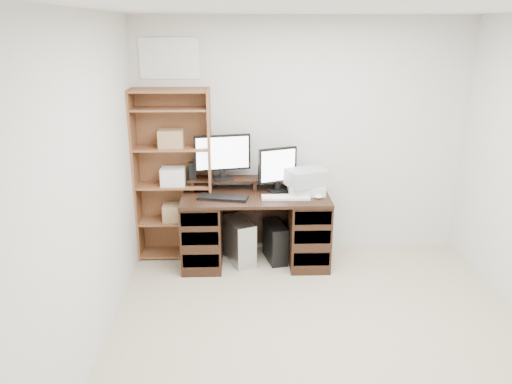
{
  "coord_description": "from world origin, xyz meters",
  "views": [
    {
      "loc": [
        -0.65,
        -3.18,
        2.37
      ],
      "look_at": [
        -0.5,
        1.43,
        0.85
      ],
      "focal_mm": 35.0,
      "sensor_mm": 36.0,
      "label": 1
    }
  ],
  "objects_px": {
    "tower_silver": "(239,241)",
    "bookshelf": "(174,174)",
    "tower_black": "(275,242)",
    "monitor_wide": "(222,154)",
    "printer": "(306,189)",
    "desk": "(255,228)",
    "monitor_small": "(278,168)"
  },
  "relations": [
    {
      "from": "tower_silver",
      "to": "bookshelf",
      "type": "xyz_separation_m",
      "value": [
        -0.67,
        0.19,
        0.69
      ]
    },
    {
      "from": "tower_silver",
      "to": "bookshelf",
      "type": "bearing_deg",
      "value": 140.94
    },
    {
      "from": "monitor_wide",
      "to": "bookshelf",
      "type": "xyz_separation_m",
      "value": [
        -0.52,
        0.02,
        -0.21
      ]
    },
    {
      "from": "printer",
      "to": "tower_black",
      "type": "relative_size",
      "value": 0.83
    },
    {
      "from": "printer",
      "to": "monitor_wide",
      "type": "bearing_deg",
      "value": 166.97
    },
    {
      "from": "desk",
      "to": "printer",
      "type": "height_order",
      "value": "printer"
    },
    {
      "from": "desk",
      "to": "printer",
      "type": "relative_size",
      "value": 4.16
    },
    {
      "from": "tower_black",
      "to": "monitor_wide",
      "type": "bearing_deg",
      "value": 152.76
    },
    {
      "from": "desk",
      "to": "tower_black",
      "type": "relative_size",
      "value": 3.46
    },
    {
      "from": "monitor_small",
      "to": "tower_silver",
      "type": "height_order",
      "value": "monitor_small"
    },
    {
      "from": "tower_silver",
      "to": "desk",
      "type": "bearing_deg",
      "value": -29.21
    },
    {
      "from": "monitor_small",
      "to": "tower_silver",
      "type": "xyz_separation_m",
      "value": [
        -0.41,
        -0.1,
        -0.77
      ]
    },
    {
      "from": "desk",
      "to": "tower_black",
      "type": "height_order",
      "value": "desk"
    },
    {
      "from": "monitor_wide",
      "to": "printer",
      "type": "xyz_separation_m",
      "value": [
        0.86,
        -0.17,
        -0.33
      ]
    },
    {
      "from": "monitor_small",
      "to": "tower_silver",
      "type": "bearing_deg",
      "value": 173.13
    },
    {
      "from": "desk",
      "to": "bookshelf",
      "type": "height_order",
      "value": "bookshelf"
    },
    {
      "from": "desk",
      "to": "tower_silver",
      "type": "distance_m",
      "value": 0.24
    },
    {
      "from": "monitor_wide",
      "to": "tower_silver",
      "type": "bearing_deg",
      "value": -58.64
    },
    {
      "from": "monitor_wide",
      "to": "printer",
      "type": "bearing_deg",
      "value": -22.62
    },
    {
      "from": "tower_black",
      "to": "bookshelf",
      "type": "distance_m",
      "value": 1.29
    },
    {
      "from": "tower_silver",
      "to": "bookshelf",
      "type": "distance_m",
      "value": 0.98
    },
    {
      "from": "tower_silver",
      "to": "tower_black",
      "type": "xyz_separation_m",
      "value": [
        0.39,
        0.02,
        -0.03
      ]
    },
    {
      "from": "desk",
      "to": "monitor_small",
      "type": "bearing_deg",
      "value": 27.75
    },
    {
      "from": "monitor_wide",
      "to": "tower_silver",
      "type": "relative_size",
      "value": 1.25
    },
    {
      "from": "monitor_small",
      "to": "tower_black",
      "type": "xyz_separation_m",
      "value": [
        -0.02,
        -0.08,
        -0.8
      ]
    },
    {
      "from": "bookshelf",
      "to": "monitor_wide",
      "type": "bearing_deg",
      "value": -2.44
    },
    {
      "from": "tower_silver",
      "to": "tower_black",
      "type": "relative_size",
      "value": 1.07
    },
    {
      "from": "monitor_wide",
      "to": "printer",
      "type": "distance_m",
      "value": 0.94
    },
    {
      "from": "tower_black",
      "to": "desk",
      "type": "bearing_deg",
      "value": 179.11
    },
    {
      "from": "printer",
      "to": "tower_silver",
      "type": "height_order",
      "value": "printer"
    },
    {
      "from": "tower_black",
      "to": "tower_silver",
      "type": "bearing_deg",
      "value": 171.37
    },
    {
      "from": "tower_black",
      "to": "monitor_small",
      "type": "bearing_deg",
      "value": 64.21
    }
  ]
}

